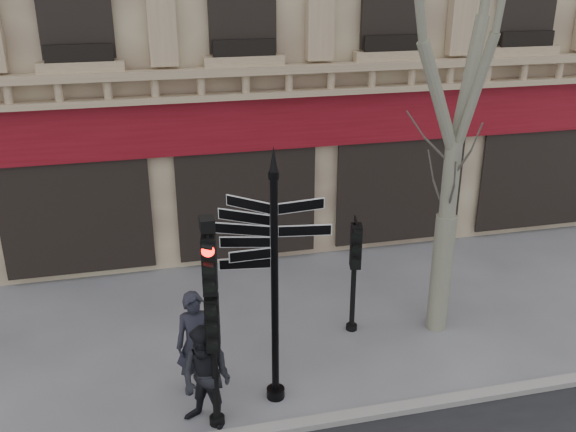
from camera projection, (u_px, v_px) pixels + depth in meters
name	position (u px, v px, depth m)	size (l,w,h in m)	color
ground	(295.00, 375.00, 11.90)	(80.00, 80.00, 0.00)	#5C5D61
kerb	(316.00, 422.00, 10.62)	(80.00, 0.25, 0.12)	gray
fingerpost	(274.00, 238.00, 10.16)	(2.43, 2.43, 4.59)	black
traffic_signal_main	(211.00, 300.00, 9.80)	(0.45, 0.36, 3.71)	black
traffic_signal_secondary	(355.00, 257.00, 12.74)	(0.46, 0.37, 2.39)	black
pedestrian_a	(196.00, 344.00, 11.13)	(0.72, 0.47, 1.97)	black
pedestrian_b	(207.00, 378.00, 10.31)	(0.90, 0.70, 1.86)	black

